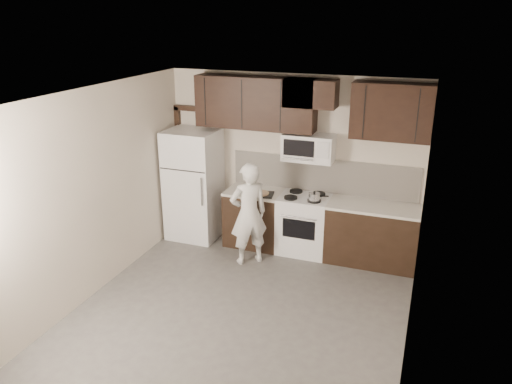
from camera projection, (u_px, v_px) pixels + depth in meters
The scene contains 14 objects.
floor at pixel (240, 313), 6.25m from camera, with size 4.50×4.50×0.00m, color #4D4B48.
back_wall at pixel (292, 161), 7.78m from camera, with size 4.00×4.00×0.00m, color beige.
ceiling at pixel (237, 97), 5.33m from camera, with size 4.50×4.50×0.00m, color white.
counter_run at pixel (323, 227), 7.62m from camera, with size 2.95×0.64×0.91m.
stove at pixel (304, 224), 7.71m from camera, with size 0.76×0.66×0.94m.
backsplash at pixel (323, 175), 7.66m from camera, with size 2.90×0.02×0.54m, color silver.
upper_cabinets at pixel (304, 104), 7.23m from camera, with size 3.48×0.35×0.78m.
microwave at pixel (308, 148), 7.41m from camera, with size 0.76×0.42×0.40m.
refrigerator at pixel (194, 185), 8.11m from camera, with size 0.80×0.76×1.80m.
door_trim at pixel (182, 157), 8.39m from camera, with size 0.50×0.08×2.12m.
saucepan at pixel (314, 197), 7.34m from camera, with size 0.29×0.17×0.16m.
baking_tray at pixel (260, 194), 7.63m from camera, with size 0.39×0.30×0.02m, color black.
pizza at pixel (260, 193), 7.62m from camera, with size 0.27×0.27×0.02m, color #D0B48B.
person at pixel (249, 214), 7.27m from camera, with size 0.57×0.37×1.55m, color white.
Camera 1 is at (2.03, -4.96, 3.57)m, focal length 35.00 mm.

